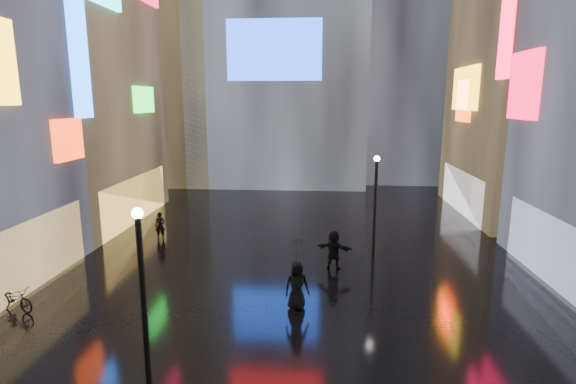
# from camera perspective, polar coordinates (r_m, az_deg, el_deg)

# --- Properties ---
(ground) EXTENTS (140.00, 140.00, 0.00)m
(ground) POSITION_cam_1_polar(r_m,az_deg,el_deg) (23.41, 1.45, -8.09)
(ground) COLOR black
(ground) RESTS_ON ground
(building_left_far) EXTENTS (10.28, 12.00, 22.00)m
(building_left_far) POSITION_cam_1_polar(r_m,az_deg,el_deg) (32.92, -28.06, 15.68)
(building_left_far) COLOR black
(building_left_far) RESTS_ON ground
(building_right_far) EXTENTS (10.28, 12.00, 28.00)m
(building_right_far) POSITION_cam_1_polar(r_m,az_deg,el_deg) (35.85, 30.77, 19.83)
(building_right_far) COLOR black
(building_right_far) RESTS_ON ground
(tower_flank_right) EXTENTS (12.00, 12.00, 34.00)m
(tower_flank_right) POSITION_cam_1_polar(r_m,az_deg,el_deg) (49.52, 14.45, 21.86)
(tower_flank_right) COLOR black
(tower_flank_right) RESTS_ON ground
(tower_flank_left) EXTENTS (10.00, 10.00, 26.00)m
(tower_flank_left) POSITION_cam_1_polar(r_m,az_deg,el_deg) (46.79, -15.28, 17.48)
(tower_flank_left) COLOR black
(tower_flank_left) RESTS_ON ground
(lamp_near) EXTENTS (0.30, 0.30, 5.20)m
(lamp_near) POSITION_cam_1_polar(r_m,az_deg,el_deg) (12.75, -17.98, -11.79)
(lamp_near) COLOR black
(lamp_near) RESTS_ON ground
(lamp_far) EXTENTS (0.30, 0.30, 5.20)m
(lamp_far) POSITION_cam_1_polar(r_m,az_deg,el_deg) (22.99, 11.02, -1.03)
(lamp_far) COLOR black
(lamp_far) RESTS_ON ground
(pedestrian_4) EXTENTS (1.08, 0.88, 1.91)m
(pedestrian_4) POSITION_cam_1_polar(r_m,az_deg,el_deg) (17.46, 1.13, -11.78)
(pedestrian_4) COLOR black
(pedestrian_4) RESTS_ON ground
(pedestrian_5) EXTENTS (1.82, 1.02, 1.87)m
(pedestrian_5) POSITION_cam_1_polar(r_m,az_deg,el_deg) (21.48, 5.84, -7.34)
(pedestrian_5) COLOR black
(pedestrian_5) RESTS_ON ground
(pedestrian_6) EXTENTS (0.62, 0.46, 1.57)m
(pedestrian_6) POSITION_cam_1_polar(r_m,az_deg,el_deg) (26.93, -15.92, -4.15)
(pedestrian_6) COLOR black
(pedestrian_6) RESTS_ON ground
(umbrella_2) EXTENTS (1.06, 1.04, 0.90)m
(umbrella_2) POSITION_cam_1_polar(r_m,az_deg,el_deg) (16.95, 1.15, -7.41)
(umbrella_2) COLOR black
(umbrella_2) RESTS_ON pedestrian_4
(bicycle) EXTENTS (1.91, 1.13, 0.95)m
(bicycle) POSITION_cam_1_polar(r_m,az_deg,el_deg) (20.37, -31.38, -11.52)
(bicycle) COLOR black
(bicycle) RESTS_ON ground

